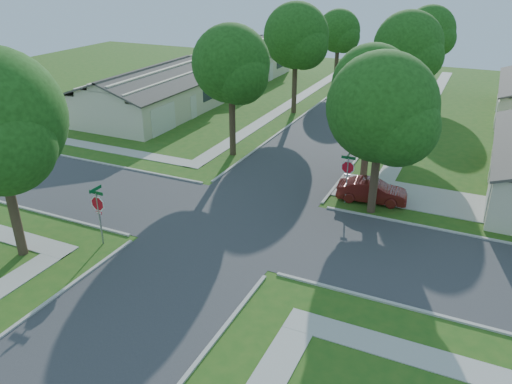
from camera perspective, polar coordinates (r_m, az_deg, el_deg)
The scene contains 19 objects.
ground at distance 26.37m, azimuth -2.57°, elevation -3.37°, with size 100.00×100.00×0.00m, color #265517.
road_ns at distance 26.37m, azimuth -2.57°, elevation -3.37°, with size 7.00×100.00×0.02m, color #333335.
sidewalk_ne at distance 48.42m, azimuth 18.67°, elevation 8.62°, with size 1.20×40.00×0.04m, color #9E9B91.
sidewalk_nw at distance 51.09m, azimuth 4.87°, elevation 10.61°, with size 1.20×40.00×0.04m, color #9E9B91.
driveway at distance 30.46m, azimuth 17.14°, elevation -0.43°, with size 8.80×3.60×0.05m, color #9E9B91.
stop_sign_sw at distance 24.54m, azimuth -17.62°, elevation -1.54°, with size 1.05×0.80×2.98m.
stop_sign_ne at distance 28.00m, azimuth 10.43°, elevation 2.55°, with size 1.05×0.80×2.98m.
tree_e_near at distance 30.95m, azimuth 13.20°, elevation 11.46°, with size 4.97×4.80×8.28m.
tree_e_mid at distance 42.47m, azimuth 17.04°, elevation 15.37°, with size 5.59×5.40×9.21m.
tree_e_far at distance 55.29m, azimuth 19.28°, elevation 16.76°, with size 5.17×5.00×8.72m.
tree_w_near at distance 33.98m, azimuth -2.76°, elevation 14.03°, with size 5.38×5.20×8.97m.
tree_w_mid at distance 44.77m, azimuth 4.66°, elevation 17.06°, with size 5.80×5.60×9.56m.
tree_w_far at distance 57.15m, azimuth 9.46°, elevation 17.49°, with size 4.76×4.60×8.04m.
tree_ne_corner at distance 26.09m, azimuth 14.28°, elevation 8.82°, with size 5.80×5.60×8.66m.
house_nw_near at distance 45.88m, azimuth -11.96°, elevation 10.47°, with size 8.42×13.60×4.23m.
house_nw_far at distance 60.03m, azimuth -2.14°, elevation 14.26°, with size 8.42×13.60×4.23m.
car_driveway at distance 29.01m, azimuth 13.11°, elevation 0.12°, with size 1.36×3.90×1.29m, color maroon.
car_curb_east at distance 53.57m, azimuth 16.42°, elevation 11.10°, with size 1.60×3.97×1.35m, color black.
car_curb_west at distance 64.66m, azimuth 14.17°, elevation 13.49°, with size 1.69×4.17×1.21m, color black.
Camera 1 is at (10.88, -20.56, 12.42)m, focal length 35.00 mm.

